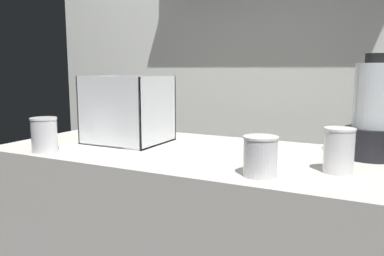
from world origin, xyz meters
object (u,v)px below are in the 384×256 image
at_px(blender_pitcher, 373,117).
at_px(juice_cup_orange_far_left, 44,137).
at_px(carrot_display_bin, 128,122).
at_px(juice_cup_carrot_left, 260,159).
at_px(juice_cup_pomegranate_middle, 339,152).

relative_size(blender_pitcher, juice_cup_orange_far_left, 2.78).
distance_m(carrot_display_bin, blender_pitcher, 0.88).
relative_size(carrot_display_bin, blender_pitcher, 0.86).
bearing_deg(juice_cup_carrot_left, juice_cup_orange_far_left, -177.36).
height_order(juice_cup_carrot_left, juice_cup_pomegranate_middle, juice_cup_pomegranate_middle).
distance_m(carrot_display_bin, juice_cup_carrot_left, 0.66).
bearing_deg(carrot_display_bin, juice_cup_orange_far_left, -118.14).
height_order(blender_pitcher, juice_cup_pomegranate_middle, blender_pitcher).
relative_size(carrot_display_bin, juice_cup_pomegranate_middle, 2.28).
height_order(blender_pitcher, juice_cup_orange_far_left, blender_pitcher).
bearing_deg(juice_cup_pomegranate_middle, juice_cup_orange_far_left, -169.93).
xyz_separation_m(blender_pitcher, juice_cup_carrot_left, (-0.26, -0.37, -0.09)).
bearing_deg(carrot_display_bin, juice_cup_carrot_left, -21.94).
bearing_deg(juice_cup_orange_far_left, carrot_display_bin, 61.86).
height_order(carrot_display_bin, juice_cup_orange_far_left, carrot_display_bin).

